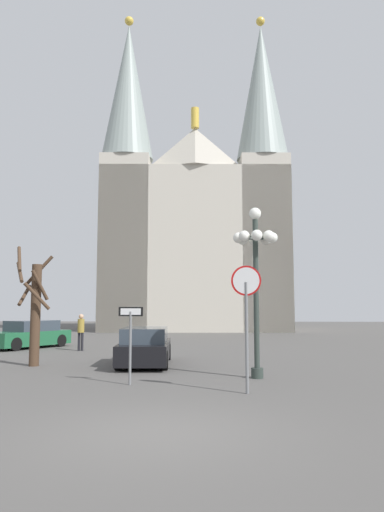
% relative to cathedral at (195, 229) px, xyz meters
% --- Properties ---
extents(ground_plane, '(120.00, 120.00, 0.00)m').
position_rel_cathedral_xyz_m(ground_plane, '(0.83, -35.44, -9.23)').
color(ground_plane, '#514F4C').
extents(cathedral, '(16.85, 12.50, 28.48)m').
position_rel_cathedral_xyz_m(cathedral, '(0.00, 0.00, 0.00)').
color(cathedral, '#BCB5A5').
rests_on(cathedral, ground).
extents(stop_sign, '(0.74, 0.20, 3.11)m').
position_rel_cathedral_xyz_m(stop_sign, '(2.60, -31.78, -7.07)').
color(stop_sign, slate).
rests_on(stop_sign, ground).
extents(one_way_arrow_sign, '(0.69, 0.15, 2.09)m').
position_rel_cathedral_xyz_m(one_way_arrow_sign, '(-0.48, -30.62, -7.87)').
color(one_way_arrow_sign, slate).
rests_on(one_way_arrow_sign, ground).
extents(street_lamp, '(1.35, 1.35, 5.10)m').
position_rel_cathedral_xyz_m(street_lamp, '(3.06, -29.26, -5.72)').
color(street_lamp, '#2D3833').
rests_on(street_lamp, ground).
extents(bare_tree, '(1.52, 1.45, 4.32)m').
position_rel_cathedral_xyz_m(bare_tree, '(-4.66, -26.73, -7.15)').
color(bare_tree, '#473323').
rests_on(bare_tree, ground).
extents(parked_car_near_black, '(1.98, 4.51, 1.34)m').
position_rel_cathedral_xyz_m(parked_car_near_black, '(-0.71, -26.20, -8.59)').
color(parked_car_near_black, black).
rests_on(parked_car_near_black, ground).
extents(parked_car_far_green, '(3.51, 4.60, 1.39)m').
position_rel_cathedral_xyz_m(parked_car_far_green, '(-7.65, -19.41, -8.57)').
color(parked_car_far_green, '#1E5B38').
rests_on(parked_car_far_green, ground).
extents(pedestrian_walking, '(0.32, 0.32, 1.74)m').
position_rel_cathedral_xyz_m(pedestrian_walking, '(-4.60, -20.81, -8.17)').
color(pedestrian_walking, black).
rests_on(pedestrian_walking, ground).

